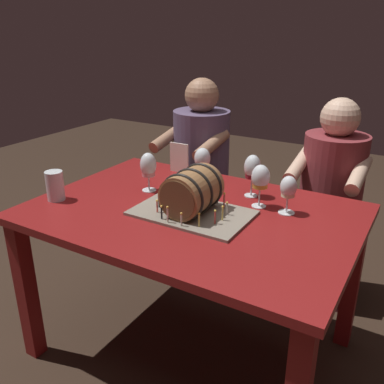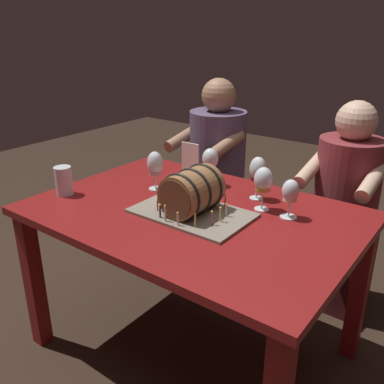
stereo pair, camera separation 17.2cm
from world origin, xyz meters
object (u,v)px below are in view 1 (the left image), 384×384
at_px(wine_glass_amber, 260,179).
at_px(menu_card, 179,158).
at_px(dining_table, 192,231).
at_px(wine_glass_white, 288,189).
at_px(beer_pint, 55,187).
at_px(wine_glass_rose, 148,167).
at_px(person_seated_right, 328,210).
at_px(wine_glass_red, 252,169).
at_px(wine_glass_empty, 202,159).
at_px(person_seated_left, 201,179).
at_px(barrel_cake, 192,195).

distance_m(wine_glass_amber, menu_card, 0.59).
bearing_deg(dining_table, wine_glass_white, 26.13).
xyz_separation_m(wine_glass_amber, beer_pint, (-0.82, -0.40, -0.07)).
bearing_deg(beer_pint, wine_glass_amber, 25.86).
distance_m(wine_glass_rose, person_seated_right, 1.05).
distance_m(dining_table, menu_card, 0.54).
relative_size(wine_glass_red, wine_glass_amber, 1.04).
height_order(wine_glass_empty, menu_card, wine_glass_empty).
height_order(wine_glass_red, wine_glass_rose, wine_glass_red).
relative_size(wine_glass_white, wine_glass_amber, 0.87).
height_order(wine_glass_red, person_seated_right, person_seated_right).
xyz_separation_m(wine_glass_rose, person_seated_left, (-0.11, 0.70, -0.30)).
bearing_deg(wine_glass_amber, person_seated_left, 136.18).
xyz_separation_m(beer_pint, person_seated_right, (0.99, 1.01, -0.27)).
distance_m(beer_pint, person_seated_left, 1.05).
relative_size(dining_table, person_seated_right, 1.21).
height_order(beer_pint, person_seated_right, person_seated_right).
height_order(dining_table, wine_glass_empty, wine_glass_empty).
height_order(wine_glass_red, person_seated_left, person_seated_left).
bearing_deg(wine_glass_rose, person_seated_left, 99.18).
bearing_deg(beer_pint, wine_glass_red, 33.58).
bearing_deg(wine_glass_rose, wine_glass_empty, 49.18).
bearing_deg(dining_table, menu_card, 128.53).
distance_m(dining_table, wine_glass_red, 0.39).
xyz_separation_m(dining_table, beer_pint, (-0.59, -0.22, 0.16)).
bearing_deg(wine_glass_amber, dining_table, -142.31).
distance_m(barrel_cake, wine_glass_white, 0.40).
height_order(barrel_cake, wine_glass_white, barrel_cake).
relative_size(wine_glass_empty, wine_glass_amber, 0.98).
bearing_deg(wine_glass_empty, barrel_cake, -67.27).
bearing_deg(menu_card, wine_glass_white, -18.84).
xyz_separation_m(barrel_cake, wine_glass_white, (0.34, 0.21, 0.02)).
distance_m(wine_glass_white, wine_glass_red, 0.23).
bearing_deg(dining_table, person_seated_left, 117.08).
bearing_deg(person_seated_right, barrel_cake, -114.68).
relative_size(beer_pint, person_seated_left, 0.11).
bearing_deg(person_seated_left, wine_glass_white, -38.90).
bearing_deg(dining_table, wine_glass_empty, 111.46).
distance_m(dining_table, wine_glass_empty, 0.39).
xyz_separation_m(dining_table, wine_glass_rose, (-0.29, 0.09, 0.22)).
xyz_separation_m(wine_glass_red, person_seated_right, (0.25, 0.52, -0.35)).
xyz_separation_m(wine_glass_empty, wine_glass_amber, (0.35, -0.11, -0.00)).
bearing_deg(beer_pint, wine_glass_empty, 47.34).
height_order(wine_glass_white, beer_pint, wine_glass_white).
distance_m(wine_glass_white, wine_glass_rose, 0.66).
height_order(dining_table, barrel_cake, barrel_cake).
bearing_deg(wine_glass_rose, beer_pint, -133.83).
relative_size(wine_glass_red, person_seated_right, 0.17).
bearing_deg(wine_glass_white, person_seated_left, 141.10).
bearing_deg(wine_glass_rose, barrel_cake, -22.06).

